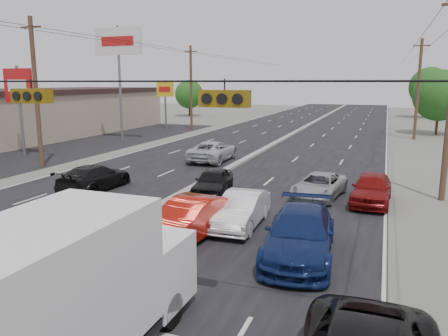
{
  "coord_description": "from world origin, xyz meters",
  "views": [
    {
      "loc": [
        9.61,
        -8.47,
        5.79
      ],
      "look_at": [
        3.33,
        8.55,
        2.2
      ],
      "focal_mm": 35.0,
      "sensor_mm": 36.0,
      "label": 1
    }
  ],
  "objects_px": {
    "utility_pole_left_b": "(36,92)",
    "oncoming_near": "(95,178)",
    "oncoming_far": "(213,151)",
    "queue_car_a": "(213,182)",
    "red_sedan": "(189,219)",
    "queue_car_c": "(319,186)",
    "tree_right_mid": "(439,95)",
    "utility_pole_right_c": "(418,89)",
    "tree_right_far": "(430,87)",
    "queue_car_d": "(300,234)",
    "box_truck": "(66,297)",
    "pole_sign_far": "(165,93)",
    "pole_sign_mid": "(19,91)",
    "pole_sign_billboard": "(118,49)",
    "tree_left_far": "(189,94)",
    "utility_pole_left_c": "(191,88)",
    "queue_car_b": "(242,210)",
    "queue_car_e": "(372,189)"
  },
  "relations": [
    {
      "from": "utility_pole_left_b",
      "to": "oncoming_near",
      "type": "bearing_deg",
      "value": -29.48
    },
    {
      "from": "utility_pole_left_b",
      "to": "queue_car_a",
      "type": "relative_size",
      "value": 2.52
    },
    {
      "from": "tree_right_mid",
      "to": "queue_car_c",
      "type": "height_order",
      "value": "tree_right_mid"
    },
    {
      "from": "oncoming_far",
      "to": "queue_car_b",
      "type": "bearing_deg",
      "value": 114.91
    },
    {
      "from": "utility_pole_left_c",
      "to": "oncoming_far",
      "type": "relative_size",
      "value": 1.86
    },
    {
      "from": "pole_sign_far",
      "to": "queue_car_c",
      "type": "height_order",
      "value": "pole_sign_far"
    },
    {
      "from": "queue_car_a",
      "to": "queue_car_b",
      "type": "relative_size",
      "value": 0.94
    },
    {
      "from": "utility_pole_left_b",
      "to": "oncoming_far",
      "type": "xyz_separation_m",
      "value": [
        10.28,
        6.18,
        -4.36
      ]
    },
    {
      "from": "utility_pole_left_b",
      "to": "oncoming_far",
      "type": "relative_size",
      "value": 1.86
    },
    {
      "from": "pole_sign_billboard",
      "to": "tree_left_far",
      "type": "relative_size",
      "value": 1.8
    },
    {
      "from": "utility_pole_left_b",
      "to": "pole_sign_far",
      "type": "xyz_separation_m",
      "value": [
        -3.5,
        25.0,
        -0.7
      ]
    },
    {
      "from": "pole_sign_far",
      "to": "oncoming_near",
      "type": "bearing_deg",
      "value": -69.28
    },
    {
      "from": "tree_right_mid",
      "to": "queue_car_c",
      "type": "bearing_deg",
      "value": -104.67
    },
    {
      "from": "red_sedan",
      "to": "queue_car_c",
      "type": "relative_size",
      "value": 1.04
    },
    {
      "from": "pole_sign_mid",
      "to": "box_truck",
      "type": "xyz_separation_m",
      "value": [
        21.08,
        -20.27,
        -3.38
      ]
    },
    {
      "from": "tree_right_mid",
      "to": "box_truck",
      "type": "relative_size",
      "value": 1.07
    },
    {
      "from": "utility_pole_left_c",
      "to": "queue_car_b",
      "type": "relative_size",
      "value": 2.37
    },
    {
      "from": "tree_right_mid",
      "to": "oncoming_near",
      "type": "height_order",
      "value": "tree_right_mid"
    },
    {
      "from": "utility_pole_left_c",
      "to": "queue_car_b",
      "type": "bearing_deg",
      "value": -62.38
    },
    {
      "from": "queue_car_d",
      "to": "pole_sign_billboard",
      "type": "bearing_deg",
      "value": 128.46
    },
    {
      "from": "utility_pole_right_c",
      "to": "box_truck",
      "type": "bearing_deg",
      "value": -101.26
    },
    {
      "from": "box_truck",
      "to": "queue_car_c",
      "type": "height_order",
      "value": "box_truck"
    },
    {
      "from": "utility_pole_left_c",
      "to": "pole_sign_far",
      "type": "height_order",
      "value": "utility_pole_left_c"
    },
    {
      "from": "red_sedan",
      "to": "oncoming_near",
      "type": "height_order",
      "value": "red_sedan"
    },
    {
      "from": "queue_car_c",
      "to": "oncoming_far",
      "type": "relative_size",
      "value": 0.82
    },
    {
      "from": "utility_pole_right_c",
      "to": "queue_car_d",
      "type": "relative_size",
      "value": 1.84
    },
    {
      "from": "pole_sign_mid",
      "to": "oncoming_far",
      "type": "distance_m",
      "value": 15.73
    },
    {
      "from": "queue_car_a",
      "to": "oncoming_far",
      "type": "relative_size",
      "value": 0.74
    },
    {
      "from": "utility_pole_left_c",
      "to": "tree_right_mid",
      "type": "xyz_separation_m",
      "value": [
        27.5,
        5.0,
        -0.77
      ]
    },
    {
      "from": "pole_sign_billboard",
      "to": "queue_car_b",
      "type": "distance_m",
      "value": 28.92
    },
    {
      "from": "tree_left_far",
      "to": "queue_car_c",
      "type": "distance_m",
      "value": 54.9
    },
    {
      "from": "queue_car_d",
      "to": "pole_sign_mid",
      "type": "bearing_deg",
      "value": 147.12
    },
    {
      "from": "pole_sign_billboard",
      "to": "tree_left_far",
      "type": "distance_m",
      "value": 33.27
    },
    {
      "from": "utility_pole_right_c",
      "to": "tree_right_far",
      "type": "distance_m",
      "value": 30.2
    },
    {
      "from": "pole_sign_billboard",
      "to": "tree_right_far",
      "type": "xyz_separation_m",
      "value": [
        30.5,
        42.0,
        -3.91
      ]
    },
    {
      "from": "pole_sign_mid",
      "to": "queue_car_b",
      "type": "distance_m",
      "value": 24.16
    },
    {
      "from": "utility_pole_right_c",
      "to": "utility_pole_left_b",
      "type": "bearing_deg",
      "value": -135.0
    },
    {
      "from": "oncoming_far",
      "to": "queue_car_a",
      "type": "bearing_deg",
      "value": 110.48
    },
    {
      "from": "utility_pole_left_b",
      "to": "tree_left_far",
      "type": "bearing_deg",
      "value": 101.92
    },
    {
      "from": "utility_pole_left_c",
      "to": "tree_left_far",
      "type": "bearing_deg",
      "value": 115.41
    },
    {
      "from": "queue_car_d",
      "to": "pole_sign_far",
      "type": "bearing_deg",
      "value": 118.47
    },
    {
      "from": "queue_car_e",
      "to": "pole_sign_billboard",
      "type": "bearing_deg",
      "value": 150.25
    },
    {
      "from": "tree_right_far",
      "to": "queue_car_b",
      "type": "relative_size",
      "value": 1.94
    },
    {
      "from": "utility_pole_right_c",
      "to": "tree_right_far",
      "type": "bearing_deg",
      "value": 83.35
    },
    {
      "from": "tree_right_far",
      "to": "oncoming_near",
      "type": "height_order",
      "value": "tree_right_far"
    },
    {
      "from": "queue_car_b",
      "to": "queue_car_e",
      "type": "height_order",
      "value": "queue_car_e"
    },
    {
      "from": "utility_pole_left_b",
      "to": "oncoming_near",
      "type": "height_order",
      "value": "utility_pole_left_b"
    },
    {
      "from": "queue_car_c",
      "to": "oncoming_far",
      "type": "bearing_deg",
      "value": 146.43
    },
    {
      "from": "pole_sign_mid",
      "to": "queue_car_c",
      "type": "relative_size",
      "value": 1.59
    },
    {
      "from": "tree_left_far",
      "to": "queue_car_a",
      "type": "height_order",
      "value": "tree_left_far"
    }
  ]
}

